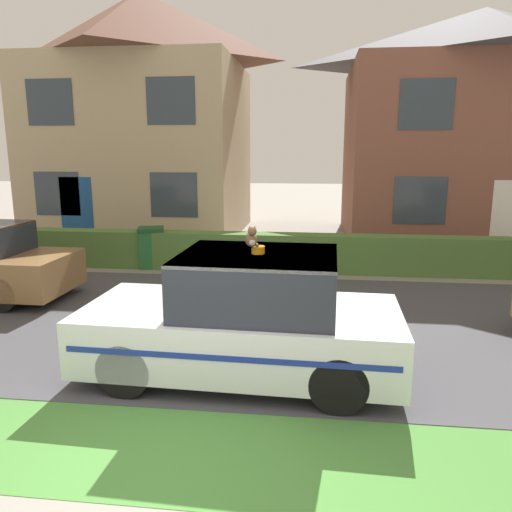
% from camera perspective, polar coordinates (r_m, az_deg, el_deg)
% --- Properties ---
extents(ground_plane, '(80.00, 80.00, 0.00)m').
position_cam_1_polar(ground_plane, '(4.94, -10.42, -23.98)').
color(ground_plane, gray).
extents(road_strip, '(28.00, 6.06, 0.01)m').
position_cam_1_polar(road_strip, '(8.65, -2.07, -7.43)').
color(road_strip, '#424247').
rests_on(road_strip, ground).
extents(lawn_verge, '(28.00, 1.57, 0.01)m').
position_cam_1_polar(lawn_verge, '(5.29, -8.93, -21.23)').
color(lawn_verge, '#478438').
rests_on(lawn_verge, ground).
extents(garden_hedge, '(13.60, 0.56, 0.91)m').
position_cam_1_polar(garden_hedge, '(12.08, 2.34, 0.42)').
color(garden_hedge, '#4C7233').
rests_on(garden_hedge, ground).
extents(police_car, '(4.09, 1.97, 1.71)m').
position_cam_1_polar(police_car, '(6.45, -1.15, -7.20)').
color(police_car, black).
rests_on(police_car, road_strip).
extents(cat, '(0.20, 0.33, 0.28)m').
position_cam_1_polar(cat, '(6.09, -0.52, 2.05)').
color(cat, brown).
rests_on(cat, police_car).
extents(house_left, '(6.85, 6.22, 7.97)m').
position_cam_1_polar(house_left, '(18.15, -12.61, 15.49)').
color(house_left, tan).
rests_on(house_left, ground).
extents(house_right, '(8.39, 6.37, 7.13)m').
position_cam_1_polar(house_right, '(17.79, 23.90, 13.43)').
color(house_right, brown).
rests_on(house_right, ground).
extents(wheelie_bin, '(0.75, 0.74, 1.01)m').
position_cam_1_polar(wheelie_bin, '(12.69, -11.87, 0.98)').
color(wheelie_bin, '#23662D').
rests_on(wheelie_bin, ground).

